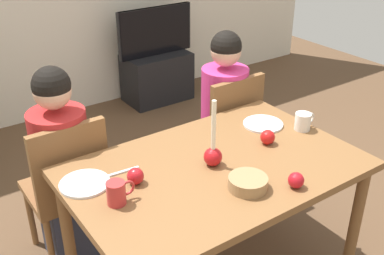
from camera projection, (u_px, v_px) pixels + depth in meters
dining_table at (215, 180)px, 2.27m from camera, size 1.40×0.90×0.75m
chair_left at (68, 184)px, 2.51m from camera, size 0.40×0.40×0.90m
chair_right at (226, 130)px, 3.06m from camera, size 0.40×0.40×0.90m
person_left_child at (64, 172)px, 2.50m from camera, size 0.30×0.30×1.17m
person_right_child at (224, 120)px, 3.06m from camera, size 0.30×0.30×1.17m
tv_stand at (157, 77)px, 4.66m from camera, size 0.64×0.40×0.48m
tv at (155, 31)px, 4.45m from camera, size 0.79×0.05×0.46m
candle_centerpiece at (213, 152)px, 2.20m from camera, size 0.09×0.09×0.34m
plate_left at (85, 183)px, 2.08m from camera, size 0.23×0.23×0.01m
plate_right at (263, 124)px, 2.60m from camera, size 0.22×0.22×0.01m
mug_left at (118, 193)px, 1.93m from camera, size 0.13×0.08×0.10m
mug_right at (303, 121)px, 2.54m from camera, size 0.13×0.09×0.10m
fork_left at (121, 172)px, 2.17m from camera, size 0.18×0.03×0.01m
bowl_walnuts at (249, 183)px, 2.05m from camera, size 0.18×0.18×0.06m
apple_near_candle at (296, 180)px, 2.05m from camera, size 0.07×0.07×0.07m
apple_by_left_plate at (268, 137)px, 2.40m from camera, size 0.08×0.08×0.08m
apple_by_right_mug at (135, 176)px, 2.07m from camera, size 0.08×0.08×0.08m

